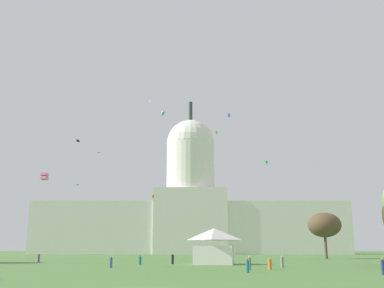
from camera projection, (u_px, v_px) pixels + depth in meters
The scene contains 23 objects.
capitol_building at pixel (190, 213), 211.10m from camera, with size 140.63×25.67×71.83m.
event_tent at pixel (213, 246), 75.29m from camera, with size 7.45×7.67×5.80m.
tree_east_near at pixel (324, 225), 115.94m from camera, with size 10.52×10.04×11.42m.
person_teal_aisle_center at pixel (139, 260), 73.62m from camera, with size 0.65×0.65×1.53m.
person_black_edge_west at pixel (172, 259), 76.06m from camera, with size 0.48×0.48×1.76m.
person_grey_back_center at pixel (281, 262), 62.57m from camera, with size 0.60×0.60×1.60m.
person_purple_mid_center at pixel (38, 258), 86.62m from camera, with size 0.50×0.50×1.68m.
person_teal_back_right at pixel (247, 266), 49.70m from camera, with size 0.51×0.51×1.56m.
person_grey_front_right at pixel (249, 264), 55.94m from camera, with size 0.52×0.52×1.67m.
person_denim_mid_right at pixel (110, 262), 62.15m from camera, with size 0.42×0.42×1.57m.
person_navy_front_center at pixel (382, 267), 45.55m from camera, with size 0.44×0.44×1.64m.
person_orange_back_left at pixel (269, 264), 56.66m from camera, with size 0.64×0.64×1.48m.
kite_white_mid at pixel (185, 202), 190.33m from camera, with size 1.54×1.57×2.06m.
kite_lime_mid at pixel (216, 132), 130.54m from camera, with size 0.68×0.63×3.10m.
kite_pink_low at pixel (44, 176), 68.39m from camera, with size 1.05×1.10×1.06m.
kite_violet_high at pixel (149, 101), 144.86m from camera, with size 0.62×0.61×1.11m.
kite_blue_mid at pixel (228, 115), 113.54m from camera, with size 0.60×0.45×1.05m.
kite_turquoise_high at pixel (162, 113), 145.30m from camera, with size 1.06×0.89×1.32m.
kite_black_mid at pixel (77, 141), 132.39m from camera, with size 0.93×0.97×0.91m.
kite_orange_mid at pixel (152, 196), 155.78m from camera, with size 0.78×0.83×0.97m.
kite_magenta_high at pixel (97, 153), 174.55m from camera, with size 1.54×1.71×0.26m.
kite_cyan_low at pixel (79, 186), 100.31m from camera, with size 0.86×1.49×0.36m.
kite_green_mid at pixel (265, 162), 148.37m from camera, with size 1.29×1.30×1.16m.
Camera 1 is at (3.11, -30.10, 2.58)m, focal length 43.00 mm.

